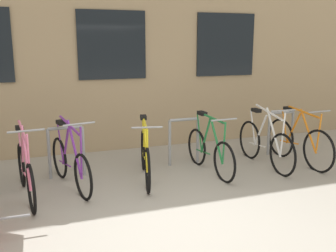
# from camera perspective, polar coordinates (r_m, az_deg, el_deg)

# --- Properties ---
(ground_plane) EXTENTS (42.00, 42.00, 0.00)m
(ground_plane) POSITION_cam_1_polar(r_m,az_deg,el_deg) (4.87, 0.05, -13.32)
(ground_plane) COLOR #9E998E
(storefront_building) EXTENTS (28.00, 8.02, 6.28)m
(storefront_building) POSITION_cam_1_polar(r_m,az_deg,el_deg) (11.47, -12.61, 17.18)
(storefront_building) COLOR tan
(storefront_building) RESTS_ON ground
(bike_rack) EXTENTS (6.58, 0.05, 0.83)m
(bike_rack) POSITION_cam_1_polar(r_m,az_deg,el_deg) (6.41, -5.95, -2.27)
(bike_rack) COLOR gray
(bike_rack) RESTS_ON ground
(bicycle_green) EXTENTS (0.44, 1.60, 1.00)m
(bicycle_green) POSITION_cam_1_polar(r_m,az_deg,el_deg) (6.36, 6.20, -3.66)
(bicycle_green) COLOR black
(bicycle_green) RESTS_ON ground
(bicycle_orange) EXTENTS (0.44, 1.72, 1.04)m
(bicycle_orange) POSITION_cam_1_polar(r_m,az_deg,el_deg) (7.17, 18.80, -2.19)
(bicycle_orange) COLOR black
(bicycle_orange) RESTS_ON ground
(bicycle_yellow) EXTENTS (0.52, 1.69, 0.97)m
(bicycle_yellow) POSITION_cam_1_polar(r_m,az_deg,el_deg) (6.02, -3.41, -4.48)
(bicycle_yellow) COLOR black
(bicycle_yellow) RESTS_ON ground
(bicycle_purple) EXTENTS (0.54, 1.67, 1.08)m
(bicycle_purple) POSITION_cam_1_polar(r_m,az_deg,el_deg) (5.86, -14.33, -5.29)
(bicycle_purple) COLOR black
(bicycle_purple) RESTS_ON ground
(bicycle_white) EXTENTS (0.44, 1.74, 1.09)m
(bicycle_white) POSITION_cam_1_polar(r_m,az_deg,el_deg) (6.85, 14.20, -2.60)
(bicycle_white) COLOR black
(bicycle_white) RESTS_ON ground
(bicycle_pink) EXTENTS (0.44, 1.72, 1.08)m
(bicycle_pink) POSITION_cam_1_polar(r_m,az_deg,el_deg) (5.66, -20.41, -6.35)
(bicycle_pink) COLOR black
(bicycle_pink) RESTS_ON ground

